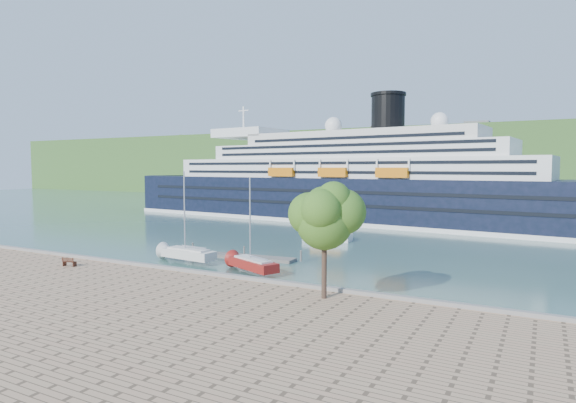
# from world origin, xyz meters

# --- Properties ---
(ground) EXTENTS (400.00, 400.00, 0.00)m
(ground) POSITION_xyz_m (0.00, 0.00, 0.00)
(ground) COLOR #2F5451
(ground) RESTS_ON ground
(far_hillside) EXTENTS (400.00, 50.00, 24.00)m
(far_hillside) POSITION_xyz_m (0.00, 145.00, 12.00)
(far_hillside) COLOR #365622
(far_hillside) RESTS_ON ground
(quay_coping) EXTENTS (220.00, 0.50, 0.30)m
(quay_coping) POSITION_xyz_m (0.00, -0.20, 1.15)
(quay_coping) COLOR slate
(quay_coping) RESTS_ON promenade
(cruise_ship) EXTENTS (109.44, 26.47, 24.34)m
(cruise_ship) POSITION_xyz_m (-6.59, 54.78, 12.17)
(cruise_ship) COLOR black
(cruise_ship) RESTS_ON ground
(park_bench) EXTENTS (1.53, 0.83, 0.93)m
(park_bench) POSITION_xyz_m (-9.48, -3.59, 1.47)
(park_bench) COLOR #482114
(park_bench) RESTS_ON promenade
(promenade_tree) EXTENTS (5.56, 5.56, 9.21)m
(promenade_tree) POSITION_xyz_m (16.84, -2.40, 5.60)
(promenade_tree) COLOR #2C5C18
(promenade_tree) RESTS_ON promenade
(floating_pontoon) EXTENTS (16.07, 3.35, 0.35)m
(floating_pontoon) POSITION_xyz_m (-1.52, 12.05, 0.18)
(floating_pontoon) COLOR #69655D
(floating_pontoon) RESTS_ON ground
(sailboat_white_near) EXTENTS (7.66, 2.85, 9.67)m
(sailboat_white_near) POSITION_xyz_m (-3.73, 7.09, 4.84)
(sailboat_white_near) COLOR silver
(sailboat_white_near) RESTS_ON ground
(sailboat_red) EXTENTS (7.25, 4.65, 9.12)m
(sailboat_red) POSITION_xyz_m (5.47, 5.88, 4.56)
(sailboat_red) COLOR maroon
(sailboat_red) RESTS_ON ground
(tender_launch) EXTENTS (7.20, 2.79, 1.96)m
(tender_launch) POSITION_xyz_m (3.19, 29.57, 0.98)
(tender_launch) COLOR orange
(tender_launch) RESTS_ON ground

